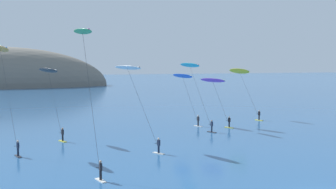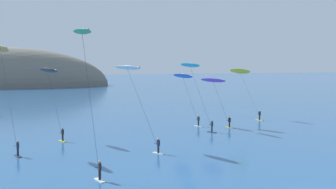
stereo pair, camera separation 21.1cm
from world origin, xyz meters
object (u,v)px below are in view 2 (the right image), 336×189
(kitesurfer_black, at_px, (50,77))
(kitesurfer_white, at_px, (130,75))
(kitesurfer_orange, at_px, (2,57))
(kitesurfer_green, at_px, (84,45))
(kitesurfer_yellow, at_px, (241,75))
(kitesurfer_purple, at_px, (214,84))
(kitesurfer_cyan, at_px, (192,71))
(kitesurfer_blue, at_px, (184,80))

(kitesurfer_black, distance_m, kitesurfer_white, 11.79)
(kitesurfer_orange, height_order, kitesurfer_green, kitesurfer_green)
(kitesurfer_black, bearing_deg, kitesurfer_yellow, 16.91)
(kitesurfer_orange, height_order, kitesurfer_yellow, kitesurfer_orange)
(kitesurfer_purple, xyz_separation_m, kitesurfer_white, (-15.73, -11.14, 1.88))
(kitesurfer_cyan, distance_m, kitesurfer_blue, 4.31)
(kitesurfer_purple, distance_m, kitesurfer_white, 19.37)
(kitesurfer_black, bearing_deg, kitesurfer_white, -43.75)
(kitesurfer_white, distance_m, kitesurfer_green, 11.24)
(kitesurfer_white, bearing_deg, kitesurfer_orange, 168.17)
(kitesurfer_white, height_order, kitesurfer_blue, kitesurfer_white)
(kitesurfer_green, bearing_deg, kitesurfer_blue, 51.67)
(kitesurfer_purple, bearing_deg, kitesurfer_black, -172.97)
(kitesurfer_cyan, bearing_deg, kitesurfer_yellow, 31.86)
(kitesurfer_purple, bearing_deg, kitesurfer_blue, 137.78)
(kitesurfer_green, relative_size, kitesurfer_blue, 1.60)
(kitesurfer_white, bearing_deg, kitesurfer_green, -125.60)
(kitesurfer_black, bearing_deg, kitesurfer_cyan, 6.40)
(kitesurfer_black, distance_m, kitesurfer_green, 17.44)
(kitesurfer_yellow, height_order, kitesurfer_green, kitesurfer_green)
(kitesurfer_orange, bearing_deg, kitesurfer_yellow, 21.81)
(kitesurfer_black, relative_size, kitesurfer_cyan, 0.94)
(kitesurfer_purple, relative_size, kitesurfer_white, 0.78)
(kitesurfer_cyan, xyz_separation_m, kitesurfer_white, (-11.79, -10.42, -0.16))
(kitesurfer_orange, height_order, kitesurfer_cyan, kitesurfer_orange)
(kitesurfer_cyan, xyz_separation_m, kitesurfer_blue, (0.29, 4.03, -1.50))
(kitesurfer_green, bearing_deg, kitesurfer_white, 54.40)
(kitesurfer_blue, bearing_deg, kitesurfer_cyan, -94.18)
(kitesurfer_orange, relative_size, kitesurfer_green, 0.91)
(kitesurfer_black, height_order, kitesurfer_purple, kitesurfer_black)
(kitesurfer_white, bearing_deg, kitesurfer_yellow, 36.89)
(kitesurfer_orange, relative_size, kitesurfer_cyan, 1.20)
(kitesurfer_yellow, bearing_deg, kitesurfer_orange, -158.19)
(kitesurfer_orange, distance_m, kitesurfer_green, 13.94)
(kitesurfer_orange, distance_m, kitesurfer_blue, 28.54)
(kitesurfer_cyan, xyz_separation_m, kitesurfer_purple, (3.94, 0.71, -2.04))
(kitesurfer_purple, relative_size, kitesurfer_blue, 0.92)
(kitesurfer_cyan, relative_size, kitesurfer_blue, 1.21)
(kitesurfer_orange, relative_size, kitesurfer_white, 1.24)
(kitesurfer_yellow, height_order, kitesurfer_white, kitesurfer_white)
(kitesurfer_orange, distance_m, kitesurfer_white, 14.24)
(kitesurfer_purple, distance_m, kitesurfer_yellow, 10.86)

